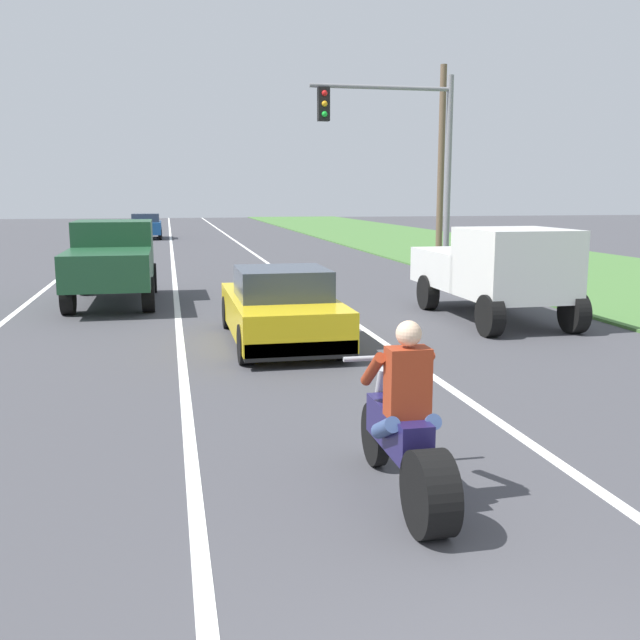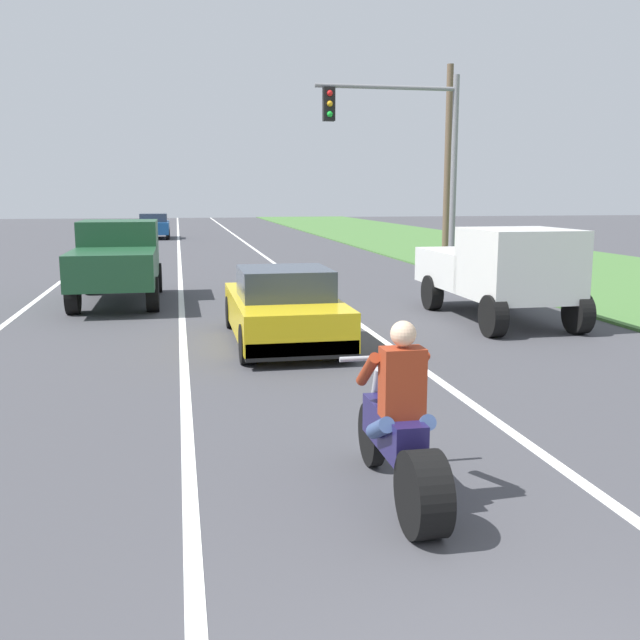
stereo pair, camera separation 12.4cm
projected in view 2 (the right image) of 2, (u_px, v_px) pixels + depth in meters
name	position (u px, v px, depth m)	size (l,w,h in m)	color
lane_stripe_left_solid	(56.00, 285.00, 21.34)	(0.14, 120.00, 0.01)	white
lane_stripe_right_solid	(297.00, 279.00, 22.70)	(0.14, 120.00, 0.01)	white
lane_stripe_centre_dashed	(180.00, 282.00, 22.02)	(0.14, 120.00, 0.01)	white
grass_verge_right	(590.00, 272.00, 24.61)	(10.00, 120.00, 0.06)	#477538
motorcycle_with_rider	(401.00, 439.00, 6.19)	(0.70, 2.21, 1.62)	black
sports_car_yellow	(284.00, 308.00, 12.99)	(1.84, 4.30, 1.37)	yellow
pickup_truck_left_lane_dark_green	(117.00, 258.00, 17.75)	(2.02, 4.80, 1.98)	#1E4C2D
pickup_truck_right_shoulder_white	(498.00, 268.00, 15.26)	(2.02, 4.80, 1.98)	silver
traffic_light_mast_near	(413.00, 147.00, 20.69)	(4.21, 0.34, 6.00)	gray
utility_pole_roadside	(447.00, 167.00, 26.48)	(0.24, 0.24, 7.23)	brown
distant_car_far_ahead	(154.00, 226.00, 43.25)	(1.80, 4.00, 1.50)	#194C8C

